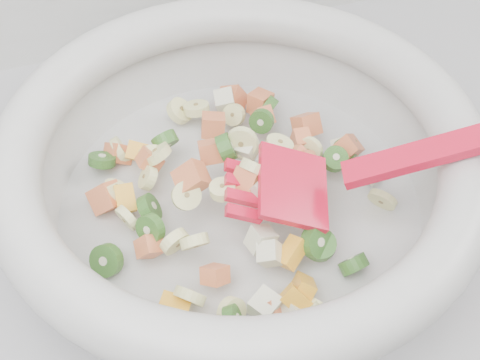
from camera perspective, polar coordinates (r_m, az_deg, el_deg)
name	(u,v)px	position (r m, az deg, el deg)	size (l,w,h in m)	color
mixing_bowl	(241,169)	(0.57, 0.05, 0.95)	(0.50, 0.42, 0.17)	#BCBCB9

